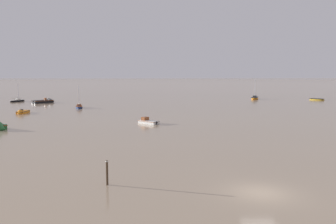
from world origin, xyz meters
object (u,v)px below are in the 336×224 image
Objects in this scene: mooring_post_near at (107,173)px; rowboat_moored_0 at (317,100)px; sailboat_moored_1 at (255,98)px; motorboat_moored_5 at (46,102)px; sailboat_moored_0 at (17,101)px; motorboat_moored_1 at (146,122)px; sailboat_moored_2 at (79,107)px; motorboat_moored_3 at (22,113)px.

rowboat_moored_0 is at bearing 57.06° from mooring_post_near.
sailboat_moored_1 is 1.13× the size of motorboat_moored_5.
sailboat_moored_0 is 58.35m from motorboat_moored_1.
sailboat_moored_0 is at bearing -7.51° from motorboat_moored_1.
sailboat_moored_2 is 69.72m from rowboat_moored_0.
sailboat_moored_1 reaches higher than motorboat_moored_1.
rowboat_moored_0 is 82.46m from motorboat_moored_3.
sailboat_moored_1 is 18.13m from rowboat_moored_0.
motorboat_moored_1 is 1.89× the size of mooring_post_near.
motorboat_moored_3 is (-75.97, -32.07, 0.01)m from rowboat_moored_0.
sailboat_moored_2 reaches higher than mooring_post_near.
motorboat_moored_5 is at bearing 44.62° from rowboat_moored_0.
motorboat_moored_5 is (-28.69, 40.72, 0.05)m from motorboat_moored_1.
mooring_post_near is (26.60, -74.09, 0.62)m from motorboat_moored_5.
motorboat_moored_1 is 0.94× the size of rowboat_moored_0.
sailboat_moored_2 is at bearing -15.47° from motorboat_moored_1.
mooring_post_near is at bearing 97.12° from rowboat_moored_0.
motorboat_moored_1 is at bearing 63.23° from motorboat_moored_3.
rowboat_moored_0 is at bearing 115.98° from motorboat_moored_3.
sailboat_moored_2 is 0.94× the size of motorboat_moored_5.
sailboat_moored_0 is at bearing 113.80° from motorboat_moored_5.
motorboat_moored_5 reaches higher than motorboat_moored_3.
sailboat_moored_1 is at bearing 25.61° from rowboat_moored_0.
motorboat_moored_1 reaches higher than motorboat_moored_3.
motorboat_moored_1 is at bearing -98.77° from motorboat_moored_5.
rowboat_moored_0 is 0.99× the size of motorboat_moored_3.
mooring_post_near is (-2.09, -33.37, 0.67)m from motorboat_moored_1.
motorboat_moored_5 reaches higher than motorboat_moored_1.
motorboat_moored_1 is 68.60m from rowboat_moored_0.
motorboat_moored_3 is (-9.49, -11.05, -0.04)m from sailboat_moored_2.
motorboat_moored_5 is at bearing -56.10° from sailboat_moored_1.
sailboat_moored_1 is 1.67× the size of motorboat_moored_1.
sailboat_moored_1 is 91.63m from mooring_post_near.
sailboat_moored_0 is 1.36× the size of motorboat_moored_1.
sailboat_moored_1 is 1.20× the size of sailboat_moored_2.
motorboat_moored_1 is 29.96m from motorboat_moored_3.
motorboat_moored_3 is 2.03× the size of mooring_post_near.
motorboat_moored_3 is at bearing 12.24° from motorboat_moored_1.
sailboat_moored_1 is at bearing -33.92° from motorboat_moored_5.
mooring_post_near is (-52.07, -80.36, 0.72)m from rowboat_moored_0.
motorboat_moored_3 is at bearing -34.05° from sailboat_moored_1.
sailboat_moored_0 reaches higher than rowboat_moored_0.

